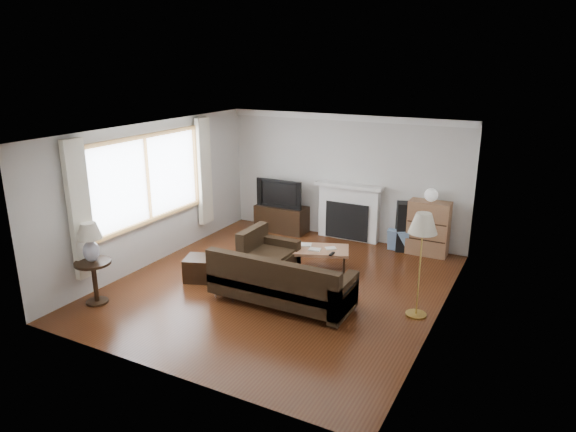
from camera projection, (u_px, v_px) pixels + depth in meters
The scene contains 17 objects.
room at pixel (279, 212), 7.96m from camera, with size 5.10×5.60×2.54m.
window at pixel (148, 179), 8.79m from camera, with size 0.12×2.74×1.54m, color olive.
curtain_near at pixel (79, 210), 7.52m from camera, with size 0.10×0.35×2.10m, color white.
curtain_far at pixel (204, 172), 10.10m from camera, with size 0.10×0.35×2.10m, color white.
fireplace at pixel (348, 212), 10.33m from camera, with size 1.40×0.26×1.15m, color white.
tv_stand at pixel (282, 218), 10.91m from camera, with size 1.09×0.49×0.55m, color black.
television at pixel (282, 192), 10.74m from camera, with size 1.03×0.14×0.59m, color black.
speaker_left at pixel (289, 209), 10.86m from camera, with size 0.26×0.32×0.95m, color black.
speaker_right at pixel (403, 227), 9.74m from camera, with size 0.26×0.31×0.94m, color black.
bookshelf at pixel (428, 228), 9.53m from camera, with size 0.75×0.35×1.03m, color #8A5F40.
globe_lamp at pixel (431, 195), 9.34m from camera, with size 0.24×0.24×0.24m, color white.
sectional_sofa at pixel (281, 280), 7.62m from camera, with size 2.32×1.70×0.75m, color black.
coffee_table at pixel (317, 260), 8.83m from camera, with size 1.08×0.59×0.42m, color #9D6B4B.
footstool at pixel (200, 268), 8.51m from camera, with size 0.46×0.46×0.39m, color black.
floor_lamp at pixel (420, 266), 7.13m from camera, with size 0.39×0.39×1.53m, color #A58439.
side_table at pixel (95, 282), 7.65m from camera, with size 0.53×0.53×0.66m, color black.
table_lamp at pixel (90, 243), 7.47m from camera, with size 0.36×0.36×0.59m, color silver.
Camera 1 is at (3.66, -6.69, 3.51)m, focal length 32.00 mm.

